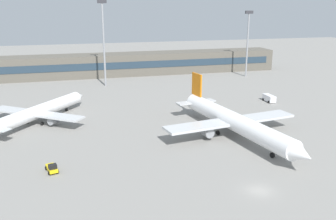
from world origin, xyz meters
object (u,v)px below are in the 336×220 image
object	(u,v)px
airplane_mid	(39,111)
service_van_white	(269,98)
floodlight_tower_west	(104,38)
airplane_near	(235,122)
baggage_tug_yellow	(52,168)
floodlight_tower_east	(248,39)

from	to	relation	value
airplane_mid	service_van_white	world-z (taller)	airplane_mid
airplane_mid	floodlight_tower_west	size ratio (longest dim) A/B	1.04
floodlight_tower_west	airplane_mid	bearing A→B (deg)	-117.98
airplane_near	floodlight_tower_west	xyz separation A→B (m)	(-22.41, 62.58, 13.81)
airplane_mid	baggage_tug_yellow	bearing A→B (deg)	-83.43
airplane_mid	floodlight_tower_west	xyz separation A→B (m)	(20.98, 39.50, 14.47)
floodlight_tower_west	airplane_near	bearing A→B (deg)	-70.29
service_van_white	floodlight_tower_east	size ratio (longest dim) A/B	0.20
airplane_mid	floodlight_tower_west	distance (m)	47.01
airplane_mid	floodlight_tower_east	xyz separation A→B (m)	(79.24, 43.15, 12.39)
service_van_white	floodlight_tower_west	xyz separation A→B (m)	(-46.32, 36.22, 16.23)
baggage_tug_yellow	floodlight_tower_east	world-z (taller)	floodlight_tower_east
airplane_near	floodlight_tower_east	distance (m)	76.22
baggage_tug_yellow	floodlight_tower_west	xyz separation A→B (m)	(17.33, 71.21, 16.55)
airplane_near	floodlight_tower_west	distance (m)	67.89
service_van_white	floodlight_tower_east	world-z (taller)	floodlight_tower_east
service_van_white	floodlight_tower_west	bearing A→B (deg)	141.98
airplane_near	baggage_tug_yellow	world-z (taller)	airplane_near
floodlight_tower_west	floodlight_tower_east	distance (m)	58.41
airplane_near	baggage_tug_yellow	distance (m)	40.76
floodlight_tower_west	floodlight_tower_east	size ratio (longest dim) A/B	1.15
baggage_tug_yellow	service_van_white	distance (m)	72.63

